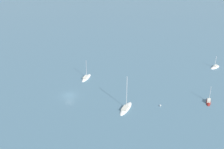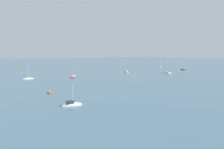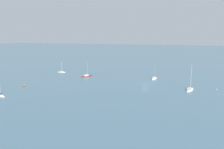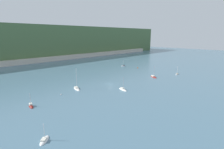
% 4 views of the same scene
% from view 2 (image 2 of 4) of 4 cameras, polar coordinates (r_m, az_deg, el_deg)
% --- Properties ---
extents(ground_plane, '(600.00, 600.00, 0.00)m').
position_cam_2_polar(ground_plane, '(94.27, 7.82, -0.08)').
color(ground_plane, slate).
extents(sailboat_0, '(3.31, 6.59, 7.49)m').
position_cam_2_polar(sailboat_0, '(105.62, 4.62, 0.80)').
color(sailboat_0, white).
rests_on(sailboat_0, ground_plane).
extents(sailboat_1, '(4.41, 8.15, 11.50)m').
position_cam_2_polar(sailboat_1, '(104.29, 17.55, 0.41)').
color(sailboat_1, white).
rests_on(sailboat_1, ground_plane).
extents(sailboat_2, '(2.32, 4.90, 6.34)m').
position_cam_2_polar(sailboat_2, '(128.77, 22.22, 1.44)').
color(sailboat_2, maroon).
rests_on(sailboat_2, ground_plane).
extents(sailboat_3, '(4.78, 2.31, 5.59)m').
position_cam_2_polar(sailboat_3, '(40.54, -13.06, -9.76)').
color(sailboat_3, white).
rests_on(sailboat_3, ground_plane).
extents(sailboat_4, '(4.58, 4.42, 5.25)m').
position_cam_2_polar(sailboat_4, '(148.96, 15.38, 2.40)').
color(sailboat_4, white).
rests_on(sailboat_4, ground_plane).
extents(sailboat_5, '(4.83, 1.82, 6.54)m').
position_cam_2_polar(sailboat_5, '(87.02, -25.68, -1.26)').
color(sailboat_5, white).
rests_on(sailboat_5, ground_plane).
extents(sailboat_6, '(5.66, 7.48, 8.28)m').
position_cam_2_polar(sailboat_6, '(84.70, -12.38, -0.92)').
color(sailboat_6, maroon).
rests_on(sailboat_6, ground_plane).
extents(mooring_buoy_0, '(0.53, 0.53, 0.53)m').
position_cam_2_polar(mooring_buoy_0, '(114.18, 19.71, 0.96)').
color(mooring_buoy_0, white).
rests_on(mooring_buoy_0, ground_plane).
extents(mooring_buoy_1, '(0.85, 0.85, 0.85)m').
position_cam_2_polar(mooring_buoy_1, '(54.02, -19.94, -5.41)').
color(mooring_buoy_1, orange).
rests_on(mooring_buoy_1, ground_plane).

